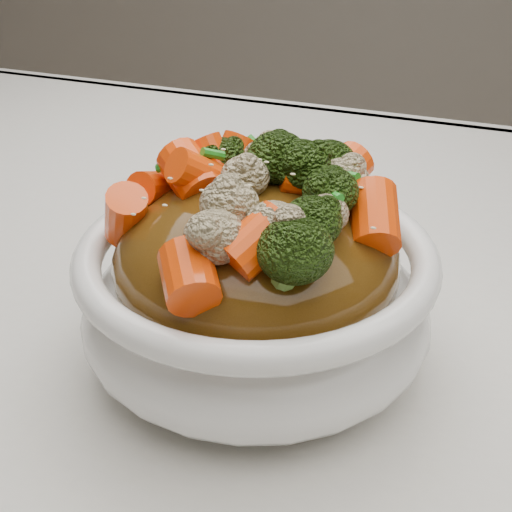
% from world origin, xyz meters
% --- Properties ---
extents(tablecloth, '(1.20, 0.80, 0.04)m').
position_xyz_m(tablecloth, '(0.00, 0.00, 0.73)').
color(tablecloth, silver).
rests_on(tablecloth, dining_table).
extents(bowl, '(0.25, 0.25, 0.08)m').
position_xyz_m(bowl, '(-0.04, -0.04, 0.79)').
color(bowl, white).
rests_on(bowl, tablecloth).
extents(sauce_base, '(0.20, 0.20, 0.08)m').
position_xyz_m(sauce_base, '(-0.04, -0.04, 0.81)').
color(sauce_base, '#4B2F0D').
rests_on(sauce_base, bowl).
extents(carrots, '(0.20, 0.20, 0.04)m').
position_xyz_m(carrots, '(-0.04, -0.04, 0.87)').
color(carrots, '#FD4708').
rests_on(carrots, sauce_base).
extents(broccoli, '(0.20, 0.20, 0.04)m').
position_xyz_m(broccoli, '(-0.04, -0.04, 0.87)').
color(broccoli, black).
rests_on(broccoli, sauce_base).
extents(cauliflower, '(0.20, 0.20, 0.03)m').
position_xyz_m(cauliflower, '(-0.04, -0.04, 0.87)').
color(cauliflower, tan).
rests_on(cauliflower, sauce_base).
extents(scallions, '(0.15, 0.15, 0.02)m').
position_xyz_m(scallions, '(-0.04, -0.04, 0.87)').
color(scallions, '#21881F').
rests_on(scallions, sauce_base).
extents(sesame_seeds, '(0.18, 0.18, 0.01)m').
position_xyz_m(sesame_seeds, '(-0.04, -0.04, 0.87)').
color(sesame_seeds, beige).
rests_on(sesame_seeds, sauce_base).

